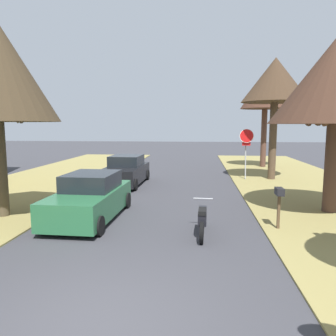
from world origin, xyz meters
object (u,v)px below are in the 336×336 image
curbside_mailbox (279,196)px  stop_sign_far (246,143)px  parked_motorcycle (202,219)px  parked_sedan_green (90,198)px  parked_sedan_black (126,171)px  street_tree_right_mid_b (275,81)px  street_tree_right_far (265,92)px

curbside_mailbox → stop_sign_far: bearing=88.2°
parked_motorcycle → parked_sedan_green: bearing=160.7°
parked_motorcycle → parked_sedan_black: bearing=117.0°
street_tree_right_mid_b → street_tree_right_far: street_tree_right_far is taller
street_tree_right_mid_b → parked_sedan_green: bearing=-131.8°
parked_motorcycle → curbside_mailbox: 2.50m
street_tree_right_mid_b → parked_motorcycle: bearing=-112.1°
stop_sign_far → parked_sedan_black: bearing=-162.6°
stop_sign_far → parked_sedan_black: 7.20m
parked_motorcycle → curbside_mailbox: size_ratio=1.62×
street_tree_right_far → curbside_mailbox: size_ratio=5.53×
parked_sedan_green → parked_motorcycle: size_ratio=2.17×
parked_sedan_green → street_tree_right_far: bearing=59.9°
stop_sign_far → parked_sedan_green: bearing=-126.4°
parked_sedan_black → parked_motorcycle: (4.08, -8.03, -0.24)m
parked_sedan_black → parked_motorcycle: parked_sedan_black is taller
parked_sedan_green → parked_sedan_black: size_ratio=1.00×
street_tree_right_far → parked_sedan_green: street_tree_right_far is taller
street_tree_right_far → parked_sedan_green: (-8.62, -14.85, -4.97)m
stop_sign_far → parked_sedan_green: 11.01m
stop_sign_far → curbside_mailbox: bearing=-91.8°
parked_sedan_green → parked_motorcycle: bearing=-19.3°
stop_sign_far → parked_motorcycle: size_ratio=1.44×
street_tree_right_far → curbside_mailbox: street_tree_right_far is taller
street_tree_right_mid_b → curbside_mailbox: (-1.84, -9.62, -4.66)m
street_tree_right_mid_b → parked_sedan_black: 9.92m
street_tree_right_mid_b → parked_motorcycle: street_tree_right_mid_b is taller
street_tree_right_far → parked_sedan_black: street_tree_right_far is taller
stop_sign_far → parked_motorcycle: stop_sign_far is taller
stop_sign_far → street_tree_right_mid_b: size_ratio=0.42×
street_tree_right_mid_b → stop_sign_far: bearing=-173.6°
parked_sedan_green → parked_sedan_black: bearing=92.2°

